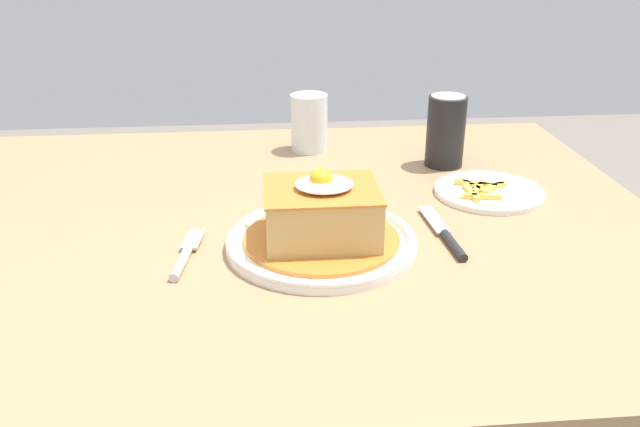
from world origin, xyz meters
name	(u,v)px	position (x,y,z in m)	size (l,w,h in m)	color
dining_table	(276,286)	(0.00, 0.00, 0.62)	(1.13, 0.89, 0.73)	#A87F56
main_plate	(321,241)	(0.06, -0.10, 0.74)	(0.25, 0.25, 0.02)	white
sandwich_meal	(321,215)	(0.06, -0.10, 0.78)	(0.21, 0.21, 0.10)	orange
fork	(185,256)	(-0.12, -0.12, 0.74)	(0.03, 0.14, 0.01)	silver
knife	(448,238)	(0.23, -0.09, 0.74)	(0.03, 0.17, 0.01)	#262628
soda_can	(446,131)	(0.30, 0.20, 0.79)	(0.07, 0.07, 0.12)	black
drinking_glass	(309,127)	(0.07, 0.31, 0.78)	(0.07, 0.07, 0.10)	silver
side_plate_fries	(488,191)	(0.34, 0.06, 0.74)	(0.17, 0.17, 0.02)	white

